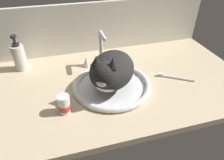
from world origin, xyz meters
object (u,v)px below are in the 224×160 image
Objects in this scene: soap_pump_bottle at (19,57)px; cat at (111,71)px; sink_basin at (112,85)px; pill_bottle at (64,105)px; faucet at (102,52)px; toothbrush at (175,77)px.

cat is at bearing -36.45° from soap_pump_bottle.
pill_bottle is (-22.24, -10.51, 2.60)cm from sink_basin.
sink_basin is 1.83× the size of faucet.
faucet is 22.27cm from cat.
cat is 33.97cm from toothbrush.
cat is at bearing -120.82° from sink_basin.
toothbrush is at bearing -3.02° from sink_basin.
toothbrush is (32.58, 0.04, -9.62)cm from cat.
faucet is 1.26× the size of toothbrush.
toothbrush is at bearing -22.14° from soap_pump_bottle.
faucet reaches higher than toothbrush.
soap_pump_bottle is (-40.11, 29.63, -3.17)cm from cat.
faucet is (0.00, 20.38, 6.45)cm from sink_basin.
soap_pump_bottle is 42.95cm from pill_bottle.
pill_bottle reaches higher than toothbrush.
pill_bottle is (-21.22, -8.80, -6.51)cm from cat.
soap_pump_bottle is at bearing 143.55° from cat.
cat reaches higher than soap_pump_bottle.
cat is at bearing -92.65° from faucet.
faucet reaches higher than pill_bottle.
faucet is 39.12cm from toothbrush.
cat is 49.96cm from soap_pump_bottle.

